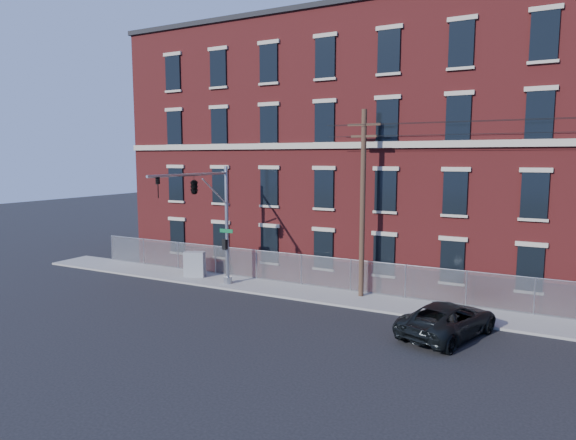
# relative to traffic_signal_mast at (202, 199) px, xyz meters

# --- Properties ---
(ground) EXTENTS (140.00, 140.00, 0.00)m
(ground) POSITION_rel_traffic_signal_mast_xyz_m (6.00, -2.18, -5.39)
(ground) COLOR black
(ground) RESTS_ON ground
(sidewalk) EXTENTS (65.00, 3.00, 0.12)m
(sidewalk) POSITION_rel_traffic_signal_mast_xyz_m (18.00, 2.82, -5.33)
(sidewalk) COLOR gray
(sidewalk) RESTS_ON ground
(mill_building) EXTENTS (55.30, 14.32, 16.30)m
(mill_building) POSITION_rel_traffic_signal_mast_xyz_m (18.00, 11.75, 2.76)
(mill_building) COLOR maroon
(mill_building) RESTS_ON ground
(chain_link_fence) EXTENTS (59.06, 0.06, 1.85)m
(chain_link_fence) POSITION_rel_traffic_signal_mast_xyz_m (18.00, 4.12, -4.33)
(chain_link_fence) COLOR #A5A8AD
(chain_link_fence) RESTS_ON ground
(traffic_signal_mast) EXTENTS (0.90, 6.75, 7.00)m
(traffic_signal_mast) POSITION_rel_traffic_signal_mast_xyz_m (0.00, 0.00, 0.00)
(traffic_signal_mast) COLOR #9EA0A5
(traffic_signal_mast) RESTS_ON ground
(utility_pole_near) EXTENTS (1.80, 0.28, 10.00)m
(utility_pole_near) POSITION_rel_traffic_signal_mast_xyz_m (8.00, 3.42, -0.05)
(utility_pole_near) COLOR #452F22
(utility_pole_near) RESTS_ON ground
(pickup_truck) EXTENTS (4.01, 5.75, 1.46)m
(pickup_truck) POSITION_rel_traffic_signal_mast_xyz_m (13.24, -0.43, -4.66)
(pickup_truck) COLOR black
(pickup_truck) RESTS_ON ground
(utility_cabinet) EXTENTS (1.42, 1.06, 1.59)m
(utility_cabinet) POSITION_rel_traffic_signal_mast_xyz_m (-2.83, 2.77, -4.47)
(utility_cabinet) COLOR gray
(utility_cabinet) RESTS_ON sidewalk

